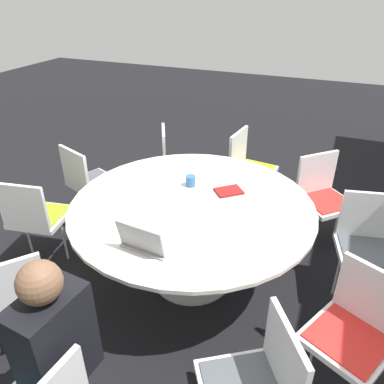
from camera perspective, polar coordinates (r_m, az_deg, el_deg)
ground_plane at (r=3.32m, az=0.00°, el=-12.77°), size 16.00×16.00×0.00m
conference_table at (r=2.93m, az=0.00°, el=-3.78°), size 1.87×1.87×0.74m
chair_1 at (r=2.09m, az=9.89°, el=-26.65°), size 0.60×0.59×0.85m
chair_2 at (r=2.46m, az=23.69°, el=-18.22°), size 0.57×0.58×0.85m
chair_3 at (r=3.17m, az=25.20°, el=-6.69°), size 0.51×0.52×0.85m
chair_4 at (r=3.69m, az=19.31°, el=-0.11°), size 0.61×0.61×0.85m
chair_5 at (r=4.09m, az=8.56°, el=4.28°), size 0.49×0.47×0.85m
chair_6 at (r=4.16m, az=-2.46°, el=5.10°), size 0.58×0.57×0.85m
chair_7 at (r=3.87m, az=-15.55°, el=1.99°), size 0.55×0.56×0.85m
chair_8 at (r=3.44m, az=-22.79°, el=-3.09°), size 0.49×0.51×0.85m
chair_9 at (r=2.69m, az=-25.79°, el=-14.00°), size 0.61×0.60×0.85m
person_0 at (r=2.07m, az=-20.29°, el=-20.82°), size 0.38×0.28×1.20m
laptop at (r=2.40m, az=-6.99°, el=-7.47°), size 0.27×0.35×0.21m
spiral_notebook at (r=3.03m, az=5.62°, el=0.14°), size 0.25×0.26×0.02m
coffee_cup at (r=3.09m, az=-0.23°, el=1.70°), size 0.08×0.08×0.09m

